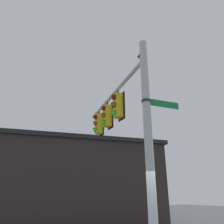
{
  "coord_description": "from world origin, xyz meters",
  "views": [
    {
      "loc": [
        -5.33,
        3.87,
        1.83
      ],
      "look_at": [
        3.08,
        -0.33,
        5.4
      ],
      "focal_mm": 35.88,
      "sensor_mm": 36.0,
      "label": 1
    }
  ],
  "objects_px": {
    "traffic_light_mid_outer": "(99,124)",
    "street_name_sign": "(156,103)",
    "bird_flying": "(139,56)",
    "traffic_light_nearest_pole": "(118,106)",
    "traffic_light_mid_inner": "(107,116)"
  },
  "relations": [
    {
      "from": "traffic_light_mid_outer",
      "to": "street_name_sign",
      "type": "relative_size",
      "value": 0.97
    },
    {
      "from": "traffic_light_nearest_pole",
      "to": "bird_flying",
      "type": "relative_size",
      "value": 3.82
    },
    {
      "from": "traffic_light_nearest_pole",
      "to": "traffic_light_mid_inner",
      "type": "height_order",
      "value": "same"
    },
    {
      "from": "traffic_light_mid_inner",
      "to": "traffic_light_mid_outer",
      "type": "distance_m",
      "value": 1.35
    },
    {
      "from": "traffic_light_nearest_pole",
      "to": "traffic_light_mid_outer",
      "type": "height_order",
      "value": "same"
    },
    {
      "from": "traffic_light_mid_outer",
      "to": "street_name_sign",
      "type": "xyz_separation_m",
      "value": [
        -5.09,
        0.17,
        -0.76
      ]
    },
    {
      "from": "traffic_light_mid_outer",
      "to": "street_name_sign",
      "type": "height_order",
      "value": "traffic_light_mid_outer"
    },
    {
      "from": "traffic_light_nearest_pole",
      "to": "traffic_light_mid_outer",
      "type": "distance_m",
      "value": 2.71
    },
    {
      "from": "traffic_light_mid_outer",
      "to": "bird_flying",
      "type": "bearing_deg",
      "value": -148.0
    },
    {
      "from": "traffic_light_nearest_pole",
      "to": "traffic_light_mid_inner",
      "type": "distance_m",
      "value": 1.35
    },
    {
      "from": "traffic_light_mid_outer",
      "to": "bird_flying",
      "type": "relative_size",
      "value": 3.82
    },
    {
      "from": "traffic_light_mid_inner",
      "to": "bird_flying",
      "type": "distance_m",
      "value": 3.7
    },
    {
      "from": "street_name_sign",
      "to": "bird_flying",
      "type": "xyz_separation_m",
      "value": [
        2.96,
        -1.5,
        4.07
      ]
    },
    {
      "from": "street_name_sign",
      "to": "bird_flying",
      "type": "relative_size",
      "value": 3.93
    },
    {
      "from": "traffic_light_mid_inner",
      "to": "traffic_light_mid_outer",
      "type": "height_order",
      "value": "same"
    }
  ]
}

